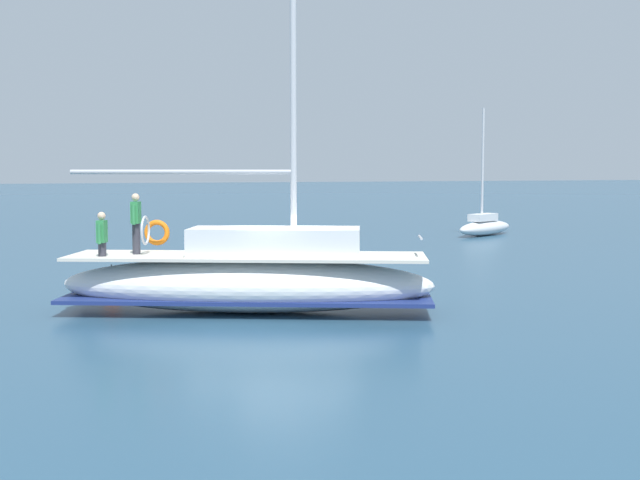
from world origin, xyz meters
name	(u,v)px	position (x,y,z in m)	size (l,w,h in m)	color
ground_plane	(285,311)	(0.00, 0.00, 0.00)	(400.00, 400.00, 0.00)	#284C66
main_sailboat	(250,277)	(-0.22, -0.86, 0.92)	(6.11, 9.74, 14.20)	white
moored_catamaran	(485,226)	(-19.19, 18.08, 0.54)	(3.42, 5.00, 6.99)	silver
mooring_buoy	(112,284)	(-5.47, -3.74, 0.18)	(0.60, 0.60, 0.90)	#EA4C19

